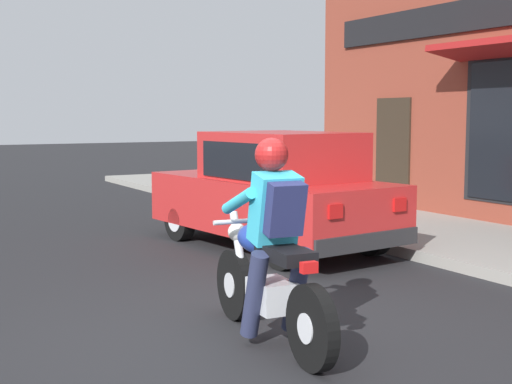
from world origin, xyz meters
TOP-DOWN VIEW (x-y plane):
  - ground_plane at (0.00, 0.00)m, footprint 80.00×80.00m
  - sidewalk_curb at (4.75, 3.00)m, footprint 2.60×22.00m
  - motorcycle_with_rider at (0.30, -0.19)m, footprint 0.60×2.02m
  - car_hatchback at (2.38, 3.25)m, footprint 2.04×3.93m

SIDE VIEW (x-z plane):
  - ground_plane at x=0.00m, z-range 0.00..0.00m
  - sidewalk_curb at x=4.75m, z-range 0.00..0.14m
  - motorcycle_with_rider at x=0.30m, z-range -0.13..1.49m
  - car_hatchback at x=2.38m, z-range -0.02..1.55m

